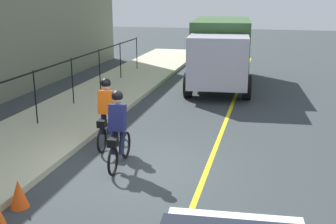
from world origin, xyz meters
The scene contains 8 objects.
ground_plane centered at (0.00, 0.00, 0.00)m, with size 80.00×80.00×0.00m, color #303739.
lane_line_centre centered at (0.00, -1.60, 0.00)m, with size 36.00×0.12×0.01m, color yellow.
sidewalk centered at (0.00, 3.40, 0.07)m, with size 40.00×3.20×0.15m, color #B3B391.
iron_fence centered at (1.00, 3.80, 1.38)m, with size 21.93×0.04×1.60m.
cyclist_lead centered at (1.24, 1.18, 0.91)m, with size 1.71×0.38×1.83m.
cyclist_follow centered at (0.00, 0.41, 0.91)m, with size 1.71×0.38×1.83m.
box_truck_background centered at (9.73, -0.71, 1.55)m, with size 6.88×2.99×2.78m.
traffic_cone_far centered at (-2.25, 1.58, 0.28)m, with size 0.36×0.36×0.55m, color #F64F12.
Camera 1 is at (-8.62, -2.87, 3.92)m, focal length 45.40 mm.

